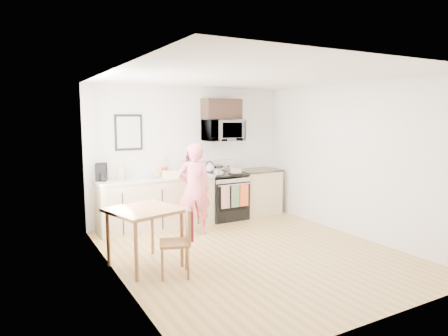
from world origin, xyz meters
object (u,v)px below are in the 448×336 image
person (194,189)px  cake (236,171)px  range (225,197)px  chair (184,232)px  microwave (223,130)px  dining_table (144,215)px

person → cake: (1.13, 0.50, 0.18)m
range → cake: range is taller
chair → microwave: bearing=71.1°
range → microwave: size_ratio=1.53×
person → cake: person is taller
chair → cake: size_ratio=3.06×
dining_table → cake: (2.36, 1.55, 0.26)m
person → range: bearing=-129.6°
microwave → chair: bearing=-128.2°
microwave → dining_table: 3.06m
microwave → dining_table: microwave is taller
microwave → person: size_ratio=0.48×
microwave → person: bearing=-141.9°
person → dining_table: 1.62m
cake → range: bearing=127.7°
range → chair: 2.94m
range → microwave: 1.33m
range → chair: (-1.87, -2.27, 0.14)m
microwave → dining_table: (-2.22, -1.83, -1.04)m
dining_table → person: bearing=40.7°
microwave → person: 1.59m
person → chair: 1.83m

